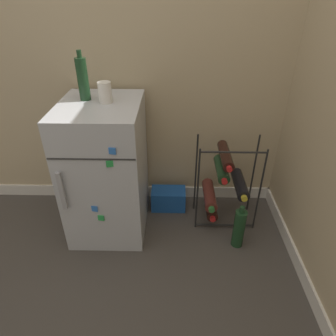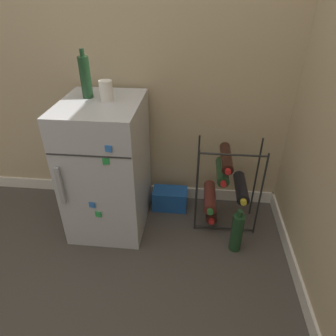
% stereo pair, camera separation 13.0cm
% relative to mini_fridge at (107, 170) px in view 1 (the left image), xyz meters
% --- Properties ---
extents(ground_plane, '(14.00, 14.00, 0.00)m').
position_rel_mini_fridge_xyz_m(ground_plane, '(0.36, -0.40, -0.43)').
color(ground_plane, '#423D38').
extents(wall_back, '(6.60, 0.07, 2.50)m').
position_rel_mini_fridge_xyz_m(wall_back, '(0.36, 0.33, 0.81)').
color(wall_back, tan).
rests_on(wall_back, ground_plane).
extents(mini_fridge, '(0.46, 0.57, 0.86)m').
position_rel_mini_fridge_xyz_m(mini_fridge, '(0.00, 0.00, 0.00)').
color(mini_fridge, '#B7BABF').
rests_on(mini_fridge, ground_plane).
extents(wine_rack, '(0.40, 0.32, 0.61)m').
position_rel_mini_fridge_xyz_m(wine_rack, '(0.74, 0.05, -0.13)').
color(wine_rack, black).
rests_on(wine_rack, ground_plane).
extents(soda_box, '(0.25, 0.14, 0.15)m').
position_rel_mini_fridge_xyz_m(soda_box, '(0.39, 0.17, -0.35)').
color(soda_box, '#194C9E').
rests_on(soda_box, ground_plane).
extents(fridge_top_cup, '(0.07, 0.07, 0.11)m').
position_rel_mini_fridge_xyz_m(fridge_top_cup, '(0.04, 0.02, 0.49)').
color(fridge_top_cup, silver).
rests_on(fridge_top_cup, mini_fridge).
extents(fridge_top_bottle, '(0.06, 0.06, 0.27)m').
position_rel_mini_fridge_xyz_m(fridge_top_bottle, '(-0.09, 0.07, 0.55)').
color(fridge_top_bottle, '#19381E').
rests_on(fridge_top_bottle, mini_fridge).
extents(loose_bottle_floor, '(0.07, 0.07, 0.30)m').
position_rel_mini_fridge_xyz_m(loose_bottle_floor, '(0.83, -0.20, -0.29)').
color(loose_bottle_floor, '#19381E').
rests_on(loose_bottle_floor, ground_plane).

